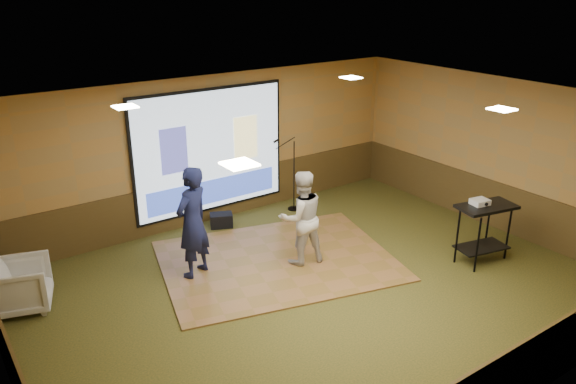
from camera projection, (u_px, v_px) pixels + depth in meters
ground at (315, 289)px, 9.14m from camera, size 9.00×9.00×0.00m
room_shell at (317, 167)px, 8.38m from camera, size 9.04×7.04×3.02m
wainscot_back at (212, 198)px, 11.62m from camera, size 9.00×0.04×0.95m
wainscot_front at (504, 384)px, 6.31m from camera, size 9.00×0.04×0.95m
wainscot_left at (13, 369)px, 6.56m from camera, size 0.04×7.00×0.95m
wainscot_right at (490, 203)px, 11.38m from camera, size 0.04×7.00×0.95m
projector_screen at (211, 152)px, 11.23m from camera, size 3.32×0.06×2.52m
downlight_nw at (125, 107)px, 8.26m from camera, size 0.32×0.32×0.02m
downlight_ne at (351, 78)px, 10.62m from camera, size 0.32×0.32×0.02m
downlight_sw at (239, 164)px, 5.74m from camera, size 0.32×0.32×0.02m
downlight_se at (502, 109)px, 8.11m from camera, size 0.32×0.32×0.02m
dance_floor at (277, 260)px, 10.04m from camera, size 4.64×3.96×0.03m
player_left at (193, 222)px, 9.22m from camera, size 0.83×0.71×1.91m
player_right at (301, 218)px, 9.68m from camera, size 0.94×0.80×1.69m
av_table at (485, 221)px, 9.79m from camera, size 1.02×0.53×1.07m
projector at (480, 202)px, 9.70m from camera, size 0.33×0.29×0.10m
mic_stand at (292, 188)px, 12.08m from camera, size 0.65×0.27×1.66m
banquet_chair at (21, 286)px, 8.50m from camera, size 1.05×1.04×0.77m
duffel_bag at (221, 220)px, 11.38m from camera, size 0.53×0.45×0.28m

